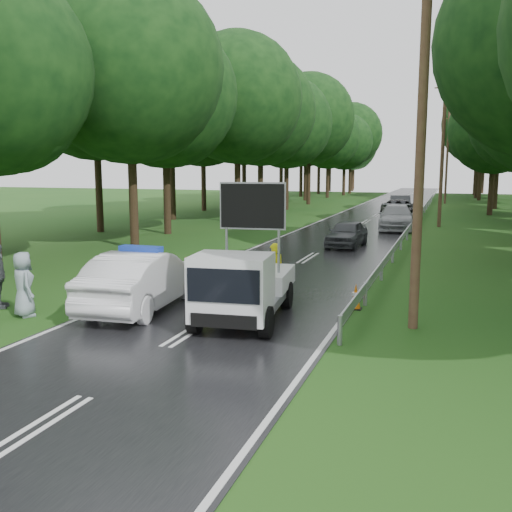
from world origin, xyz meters
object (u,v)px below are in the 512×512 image
at_px(officer, 274,271).
at_px(queue_car_second, 396,217).
at_px(police_sedan, 142,281).
at_px(queue_car_first, 347,233).
at_px(civilian, 252,282).
at_px(queue_car_third, 398,210).
at_px(work_truck, 243,286).
at_px(barrier, 230,267).
at_px(queue_car_fourth, 400,205).

xyz_separation_m(officer, queue_car_second, (1.74, 21.26, -0.07)).
height_order(police_sedan, queue_car_first, police_sedan).
distance_m(officer, civilian, 1.86).
distance_m(police_sedan, officer, 4.09).
distance_m(police_sedan, queue_car_first, 15.20).
xyz_separation_m(queue_car_second, queue_car_third, (-0.42, 6.00, 0.01)).
xyz_separation_m(civilian, queue_car_second, (1.82, 23.12, -0.06)).
bearing_deg(queue_car_first, queue_car_third, 88.72).
relative_size(officer, civilian, 1.01).
distance_m(officer, queue_car_first, 12.25).
relative_size(work_truck, civilian, 2.74).
bearing_deg(queue_car_second, police_sedan, -107.16).
height_order(barrier, officer, officer).
bearing_deg(work_truck, officer, 84.49).
height_order(work_truck, queue_car_fourth, work_truck).
height_order(queue_car_second, queue_car_third, queue_car_third).
bearing_deg(queue_car_fourth, barrier, -100.06).
distance_m(civilian, queue_car_third, 29.16).
distance_m(work_truck, queue_car_third, 30.23).
bearing_deg(queue_car_third, police_sedan, -104.74).
distance_m(barrier, queue_car_third, 27.46).
bearing_deg(queue_car_second, queue_car_first, -105.83).
bearing_deg(barrier, officer, -11.78).
xyz_separation_m(police_sedan, queue_car_second, (4.90, 23.86, -0.05)).
relative_size(police_sedan, queue_car_first, 1.31).
xyz_separation_m(barrier, queue_car_third, (2.77, 27.32, -0.11)).
bearing_deg(police_sedan, officer, -145.81).
bearing_deg(civilian, barrier, 110.40).
relative_size(barrier, queue_car_first, 0.71).
relative_size(police_sedan, civilian, 3.04).
bearing_deg(civilian, queue_car_second, 68.76).
bearing_deg(civilian, police_sedan, 176.77).
xyz_separation_m(work_truck, officer, (-0.04, 2.94, -0.11)).
relative_size(barrier, officer, 1.64).
bearing_deg(queue_car_first, work_truck, -86.88).
relative_size(police_sedan, barrier, 1.84).
height_order(work_truck, officer, work_truck).
distance_m(work_truck, queue_car_first, 15.19).
relative_size(work_truck, barrier, 1.65).
bearing_deg(queue_car_fourth, work_truck, -97.45).
xyz_separation_m(officer, queue_car_fourth, (0.87, 33.90, -0.07)).
distance_m(queue_car_third, queue_car_fourth, 6.65).
relative_size(queue_car_first, queue_car_third, 0.69).
height_order(police_sedan, queue_car_fourth, police_sedan).
bearing_deg(queue_car_fourth, queue_car_third, -92.28).
bearing_deg(police_sedan, civilian, -171.77).
bearing_deg(queue_car_fourth, officer, -97.64).
xyz_separation_m(civilian, queue_car_first, (0.19, 14.11, -0.18)).
xyz_separation_m(police_sedan, civilian, (3.08, 0.74, 0.02)).
bearing_deg(queue_car_first, queue_car_second, 83.08).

